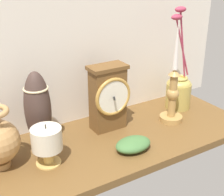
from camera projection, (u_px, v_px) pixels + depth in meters
ground_plane at (102, 145)px, 101.13cm from camera, size 100.00×36.00×2.40cm
back_wall at (72, 26)px, 102.10cm from camera, size 120.00×2.00×65.00cm
mantel_clock at (108, 97)px, 104.39cm from camera, size 12.62×9.19×21.67cm
candlestick_tall_left at (173, 93)px, 109.50cm from camera, size 7.87×7.87×34.90cm
brass_vase_jar at (179, 88)px, 120.68cm from camera, size 10.55×9.23×37.39cm
pillar_candle_front at (47, 142)px, 87.73cm from camera, size 8.39×8.39×12.07cm
tall_ceramic_vase at (38, 109)px, 95.31cm from camera, size 7.87×7.87×23.20cm
ivy_sprig at (133, 144)px, 95.81cm from camera, size 11.19×7.83×3.71cm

